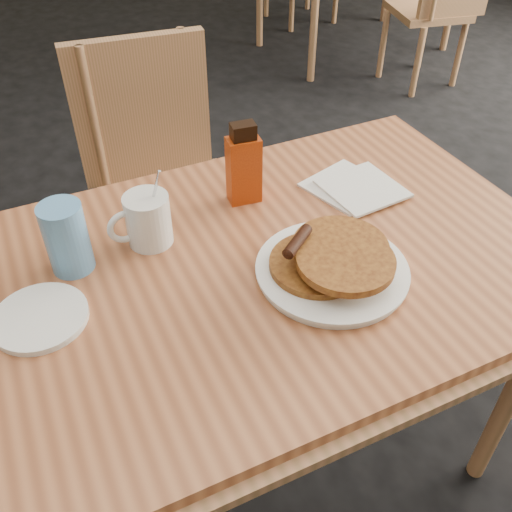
{
  "coord_description": "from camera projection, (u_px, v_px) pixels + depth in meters",
  "views": [
    {
      "loc": [
        -0.41,
        -0.64,
        1.47
      ],
      "look_at": [
        -0.05,
        0.03,
        0.81
      ],
      "focal_mm": 40.0,
      "sensor_mm": 36.0,
      "label": 1
    }
  ],
  "objects": [
    {
      "name": "chair_main_far",
      "position": [
        158.0,
        166.0,
        1.75
      ],
      "size": [
        0.47,
        0.47,
        0.9
      ],
      "rotation": [
        0.0,
        0.0,
        -0.15
      ],
      "color": "#AA7450",
      "rests_on": "floor"
    },
    {
      "name": "blue_tumbler",
      "position": [
        67.0,
        238.0,
        1.04
      ],
      "size": [
        0.09,
        0.09,
        0.14
      ],
      "primitive_type": "cylinder",
      "rotation": [
        0.0,
        0.0,
        0.08
      ],
      "color": "#5793CD",
      "rests_on": "main_table"
    },
    {
      "name": "napkin_stack",
      "position": [
        355.0,
        187.0,
        1.27
      ],
      "size": [
        0.2,
        0.21,
        0.01
      ],
      "rotation": [
        0.0,
        0.0,
        0.24
      ],
      "color": "silver",
      "rests_on": "main_table"
    },
    {
      "name": "floor",
      "position": [
        278.0,
        484.0,
        1.54
      ],
      "size": [
        10.0,
        10.0,
        0.0
      ],
      "primitive_type": "plane",
      "color": "black",
      "rests_on": "ground"
    },
    {
      "name": "syrup_bottle",
      "position": [
        244.0,
        166.0,
        1.2
      ],
      "size": [
        0.07,
        0.05,
        0.18
      ],
      "rotation": [
        0.0,
        0.0,
        -0.16
      ],
      "color": "maroon",
      "rests_on": "main_table"
    },
    {
      "name": "coffee_mug",
      "position": [
        147.0,
        219.0,
        1.1
      ],
      "size": [
        0.13,
        0.09,
        0.17
      ],
      "rotation": [
        0.0,
        0.0,
        0.23
      ],
      "color": "white",
      "rests_on": "main_table"
    },
    {
      "name": "side_saucer",
      "position": [
        40.0,
        318.0,
        0.97
      ],
      "size": [
        0.21,
        0.21,
        0.01
      ],
      "primitive_type": "cylinder",
      "rotation": [
        0.0,
        0.0,
        -0.32
      ],
      "color": "white",
      "rests_on": "main_table"
    },
    {
      "name": "main_table",
      "position": [
        269.0,
        273.0,
        1.13
      ],
      "size": [
        1.22,
        0.86,
        0.75
      ],
      "rotation": [
        0.0,
        0.0,
        -0.05
      ],
      "color": "#AA633C",
      "rests_on": "floor"
    },
    {
      "name": "pancake_plate",
      "position": [
        333.0,
        265.0,
        1.05
      ],
      "size": [
        0.29,
        0.29,
        0.08
      ],
      "rotation": [
        0.0,
        0.0,
        0.15
      ],
      "color": "white",
      "rests_on": "main_table"
    }
  ]
}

